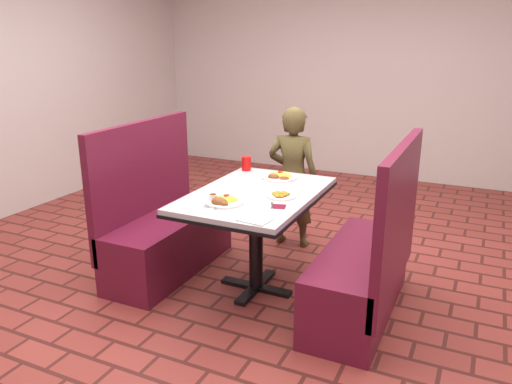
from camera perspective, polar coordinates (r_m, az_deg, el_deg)
room at (r=3.31m, az=0.00°, el=19.56°), size 7.00×7.04×2.82m
dining_table at (r=3.50m, az=0.00°, el=-1.50°), size 0.81×1.21×0.75m
booth_bench_left at (r=3.99m, az=-10.45°, el=-4.32°), size 0.47×1.20×1.17m
booth_bench_right at (r=3.38m, az=12.46°, el=-8.54°), size 0.47×1.20×1.17m
diner_person at (r=4.34m, az=4.21°, el=1.69°), size 0.46×0.32×1.23m
near_dinner_plate at (r=3.23m, az=-3.75°, el=-0.84°), size 0.25×0.25×0.08m
far_dinner_plate at (r=3.80m, az=2.72°, el=1.91°), size 0.26×0.26×0.07m
plantain_plate at (r=3.36m, az=2.89°, el=-0.39°), size 0.19×0.19×0.03m
maroon_napkin at (r=3.17m, az=2.61°, el=-1.67°), size 0.11×0.11×0.00m
spoon_utensil at (r=3.18m, az=1.86°, el=-1.52°), size 0.06×0.11×0.00m
red_tumbler at (r=4.03m, az=-1.11°, el=3.28°), size 0.07×0.07×0.11m
paper_napkin at (r=2.93m, az=-0.15°, el=-3.17°), size 0.20×0.16×0.01m
knife_utensil at (r=3.19m, az=-4.20°, el=-1.41°), size 0.03×0.18×0.00m
fork_utensil at (r=3.19m, az=-4.96°, el=-1.45°), size 0.07×0.14×0.00m
lettuce_shreds at (r=3.50m, az=1.01°, el=0.20°), size 0.28×0.32×0.00m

